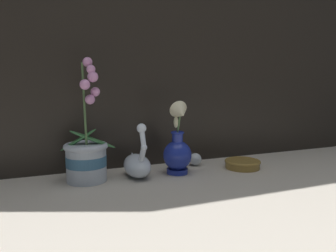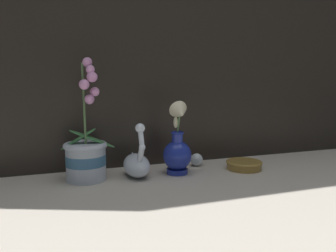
{
  "view_description": "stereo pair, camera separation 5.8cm",
  "coord_description": "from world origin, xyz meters",
  "px_view_note": "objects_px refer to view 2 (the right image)",
  "views": [
    {
      "loc": [
        -0.46,
        -1.01,
        0.35
      ],
      "look_at": [
        -0.0,
        0.14,
        0.18
      ],
      "focal_mm": 35.0,
      "sensor_mm": 36.0,
      "label": 1
    },
    {
      "loc": [
        -0.41,
        -1.03,
        0.35
      ],
      "look_at": [
        -0.0,
        0.14,
        0.18
      ],
      "focal_mm": 35.0,
      "sensor_mm": 36.0,
      "label": 2
    }
  ],
  "objects_px": {
    "blue_vase": "(178,150)",
    "amber_dish": "(244,164)",
    "glass_sphere": "(197,160)",
    "swan_figurine": "(136,163)",
    "orchid_potted_plant": "(86,154)"
  },
  "relations": [
    {
      "from": "blue_vase",
      "to": "amber_dish",
      "type": "relative_size",
      "value": 1.94
    },
    {
      "from": "blue_vase",
      "to": "amber_dish",
      "type": "height_order",
      "value": "blue_vase"
    },
    {
      "from": "glass_sphere",
      "to": "amber_dish",
      "type": "xyz_separation_m",
      "value": [
        0.16,
        -0.11,
        -0.01
      ]
    },
    {
      "from": "amber_dish",
      "to": "blue_vase",
      "type": "bearing_deg",
      "value": 174.87
    },
    {
      "from": "glass_sphere",
      "to": "swan_figurine",
      "type": "bearing_deg",
      "value": -165.86
    },
    {
      "from": "orchid_potted_plant",
      "to": "blue_vase",
      "type": "bearing_deg",
      "value": -5.65
    },
    {
      "from": "glass_sphere",
      "to": "amber_dish",
      "type": "height_order",
      "value": "glass_sphere"
    },
    {
      "from": "blue_vase",
      "to": "glass_sphere",
      "type": "bearing_deg",
      "value": 35.77
    },
    {
      "from": "orchid_potted_plant",
      "to": "amber_dish",
      "type": "bearing_deg",
      "value": -5.41
    },
    {
      "from": "orchid_potted_plant",
      "to": "swan_figurine",
      "type": "height_order",
      "value": "orchid_potted_plant"
    },
    {
      "from": "glass_sphere",
      "to": "amber_dish",
      "type": "bearing_deg",
      "value": -34.17
    },
    {
      "from": "swan_figurine",
      "to": "amber_dish",
      "type": "distance_m",
      "value": 0.44
    },
    {
      "from": "swan_figurine",
      "to": "glass_sphere",
      "type": "xyz_separation_m",
      "value": [
        0.27,
        0.07,
        -0.02
      ]
    },
    {
      "from": "swan_figurine",
      "to": "amber_dish",
      "type": "height_order",
      "value": "swan_figurine"
    },
    {
      "from": "amber_dish",
      "to": "orchid_potted_plant",
      "type": "bearing_deg",
      "value": 174.59
    }
  ]
}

